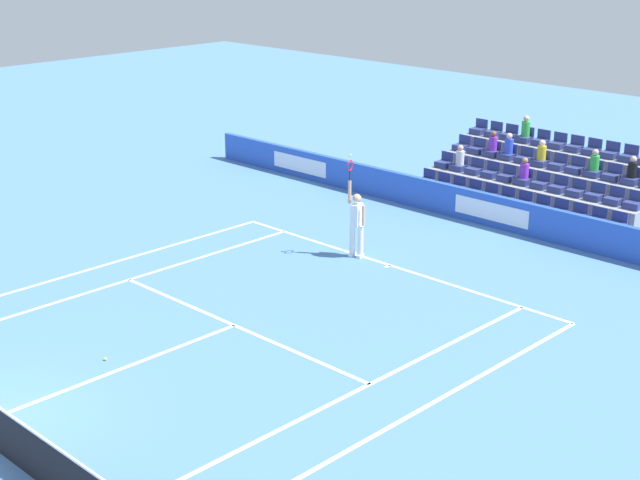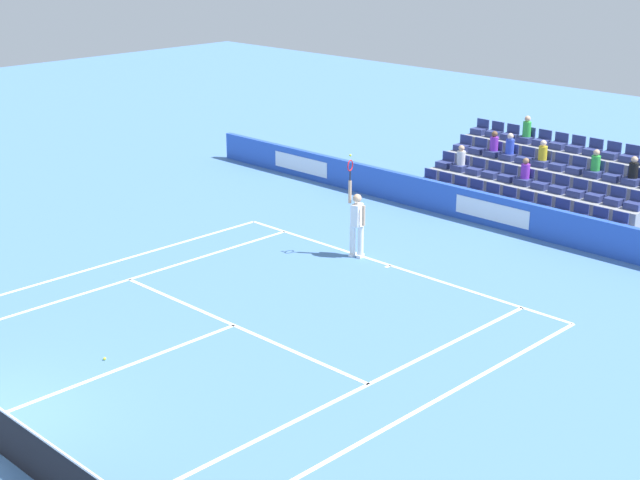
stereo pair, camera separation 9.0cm
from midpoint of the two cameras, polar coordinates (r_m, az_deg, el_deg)
name	(u,v)px [view 2 (the right image)]	position (r m, az deg, el deg)	size (l,w,h in m)	color
line_baseline	(391,265)	(25.43, 4.35, -1.53)	(10.97, 0.10, 0.01)	white
line_service	(234,325)	(21.81, -5.07, -5.11)	(8.23, 0.10, 0.01)	white
line_centre_service	(115,371)	(20.10, -12.06, -7.66)	(0.10, 6.40, 0.01)	white
line_singles_sideline_left	(114,284)	(24.64, -12.13, -2.60)	(0.10, 11.89, 0.01)	white
line_singles_sideline_right	(353,392)	(18.85, 2.14, -9.09)	(0.10, 11.89, 0.01)	white
line_doubles_sideline_left	(85,271)	(25.73, -13.83, -1.79)	(0.10, 11.89, 0.01)	white
line_doubles_sideline_right	(407,416)	(18.07, 5.40, -10.49)	(0.10, 11.89, 0.01)	white
line_centre_mark	(388,266)	(25.36, 4.21, -1.59)	(0.10, 0.20, 0.01)	white
sponsor_barrier	(494,211)	(28.87, 10.47, 1.73)	(24.46, 0.22, 0.98)	blue
tennis_player	(357,222)	(25.73, 2.31, 1.09)	(0.54, 0.42, 2.85)	white
stadium_stand	(547,186)	(31.22, 13.55, 3.18)	(7.44, 3.80, 2.58)	gray
loose_tennis_ball	(105,359)	(20.59, -12.66, -6.95)	(0.07, 0.07, 0.07)	#D1E533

